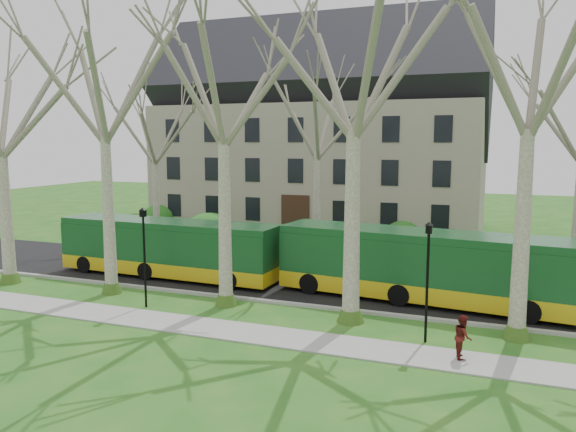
{
  "coord_description": "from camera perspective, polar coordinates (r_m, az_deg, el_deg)",
  "views": [
    {
      "loc": [
        8.33,
        -21.03,
        7.28
      ],
      "look_at": [
        -0.86,
        3.0,
        3.77
      ],
      "focal_mm": 35.0,
      "sensor_mm": 36.0,
      "label": 1
    }
  ],
  "objects": [
    {
      "name": "bus_lead",
      "position": [
        30.52,
        -12.05,
        -3.14
      ],
      "size": [
        12.39,
        2.97,
        3.08
      ],
      "primitive_type": null,
      "rotation": [
        0.0,
        0.0,
        -0.03
      ],
      "color": "#144821",
      "rests_on": "road"
    },
    {
      "name": "pedestrian_b",
      "position": [
        19.91,
        17.34,
        -11.61
      ],
      "size": [
        0.69,
        0.81,
        1.47
      ],
      "primitive_type": "imported",
      "rotation": [
        0.0,
        0.0,
        1.77
      ],
      "color": "#541613",
      "rests_on": "sidewalk"
    },
    {
      "name": "bus_follow",
      "position": [
        25.96,
        13.44,
        -4.88
      ],
      "size": [
        13.3,
        4.15,
        3.27
      ],
      "primitive_type": null,
      "rotation": [
        0.0,
        0.0,
        -0.11
      ],
      "color": "#144821",
      "rests_on": "road"
    },
    {
      "name": "lamp_row",
      "position": [
        22.2,
        -1.61,
        -4.49
      ],
      "size": [
        36.22,
        0.22,
        4.3
      ],
      "color": "black",
      "rests_on": "ground"
    },
    {
      "name": "hedges",
      "position": [
        37.89,
        0.57,
        -1.78
      ],
      "size": [
        30.6,
        8.6,
        2.0
      ],
      "color": "#19591B",
      "rests_on": "ground"
    },
    {
      "name": "sidewalk",
      "position": [
        21.57,
        -3.14,
        -11.89
      ],
      "size": [
        70.0,
        2.0,
        0.06
      ],
      "primitive_type": "cube",
      "color": "gray",
      "rests_on": "ground"
    },
    {
      "name": "tree_row_verge",
      "position": [
        22.9,
        -0.4,
        7.06
      ],
      "size": [
        49.0,
        7.0,
        14.0
      ],
      "color": "gray",
      "rests_on": "ground"
    },
    {
      "name": "ground",
      "position": [
        23.76,
        -0.65,
        -10.08
      ],
      "size": [
        120.0,
        120.0,
        0.0
      ],
      "primitive_type": "plane",
      "color": "#1E5B1A",
      "rests_on": "ground"
    },
    {
      "name": "road",
      "position": [
        28.74,
        3.42,
        -6.87
      ],
      "size": [
        80.0,
        8.0,
        0.06
      ],
      "primitive_type": "cube",
      "color": "black",
      "rests_on": "ground"
    },
    {
      "name": "tree_row_far",
      "position": [
        33.48,
        4.16,
        5.55
      ],
      "size": [
        33.0,
        7.0,
        12.0
      ],
      "color": "gray",
      "rests_on": "ground"
    },
    {
      "name": "curb",
      "position": [
        25.08,
        0.63,
        -8.95
      ],
      "size": [
        80.0,
        0.25,
        0.14
      ],
      "primitive_type": "cube",
      "color": "#A5A39E",
      "rests_on": "ground"
    },
    {
      "name": "building",
      "position": [
        47.26,
        3.32,
        8.7
      ],
      "size": [
        26.5,
        12.2,
        16.0
      ],
      "color": "gray",
      "rests_on": "ground"
    }
  ]
}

